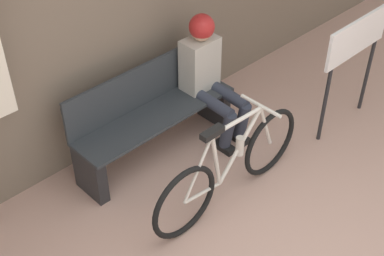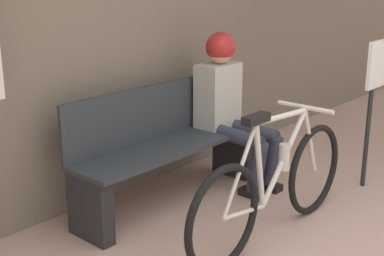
# 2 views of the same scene
# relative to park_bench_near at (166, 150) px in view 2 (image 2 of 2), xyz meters

# --- Properties ---
(park_bench_near) EXTENTS (1.58, 0.42, 0.86)m
(park_bench_near) POSITION_rel_park_bench_near_xyz_m (0.00, 0.00, 0.00)
(park_bench_near) COLOR #2D3338
(park_bench_near) RESTS_ON ground_plane
(bicycle) EXTENTS (1.66, 0.40, 0.87)m
(bicycle) POSITION_rel_park_bench_near_xyz_m (0.04, -0.91, -0.04)
(bicycle) COLOR black
(bicycle) RESTS_ON ground_plane
(person_seated) EXTENTS (0.34, 0.66, 1.20)m
(person_seated) POSITION_rel_park_bench_near_xyz_m (0.58, -0.12, 0.29)
(person_seated) COLOR #2D3342
(person_seated) RESTS_ON ground_plane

